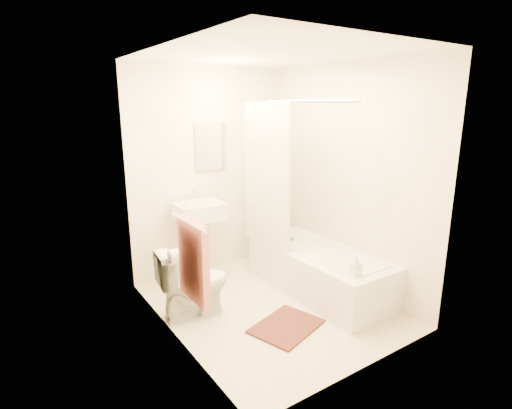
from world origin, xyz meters
TOP-DOWN VIEW (x-y plane):
  - floor at (0.00, 0.00)m, footprint 2.40×2.40m
  - ceiling at (0.00, 0.00)m, footprint 2.40×2.40m
  - wall_back at (0.00, 1.20)m, footprint 2.00×0.02m
  - wall_left at (-1.00, 0.00)m, footprint 0.02×2.40m
  - wall_right at (1.00, 0.00)m, footprint 0.02×2.40m
  - mirror at (0.00, 1.18)m, footprint 0.40×0.03m
  - curtain_rod at (0.30, 0.10)m, footprint 0.03×1.70m
  - shower_curtain at (0.30, 0.50)m, footprint 0.04×0.80m
  - towel_bar at (-0.96, -0.25)m, footprint 0.02×0.60m
  - towel at (-0.93, -0.25)m, footprint 0.06×0.45m
  - toilet_paper at (-0.93, 0.12)m, footprint 0.11×0.12m
  - toilet at (-0.71, 0.26)m, footprint 0.71×0.46m
  - sink at (-0.30, 0.95)m, footprint 0.54×0.44m
  - bathtub at (0.64, -0.02)m, footprint 0.72×1.64m
  - bath_mat at (-0.11, -0.41)m, footprint 0.73×0.63m
  - soap_bottle at (0.46, -0.68)m, footprint 0.10×0.10m
  - scrub_brush at (0.56, 0.47)m, footprint 0.09×0.22m

SIDE VIEW (x-z plane):
  - floor at x=0.00m, z-range 0.00..0.00m
  - bath_mat at x=-0.11m, z-range 0.00..0.02m
  - bathtub at x=0.64m, z-range 0.00..0.46m
  - toilet at x=-0.71m, z-range 0.00..0.66m
  - scrub_brush at x=0.56m, z-range 0.46..0.50m
  - sink at x=-0.30m, z-range 0.00..1.00m
  - soap_bottle at x=0.46m, z-range 0.46..0.65m
  - toilet_paper at x=-0.93m, z-range 0.64..0.76m
  - towel at x=-0.93m, z-range 0.45..1.11m
  - towel_bar at x=-0.96m, z-range 1.09..1.11m
  - wall_back at x=0.00m, z-range 0.00..2.40m
  - wall_left at x=-1.00m, z-range 0.00..2.40m
  - wall_right at x=1.00m, z-range 0.00..2.40m
  - shower_curtain at x=0.30m, z-range 0.44..2.00m
  - mirror at x=0.00m, z-range 1.23..1.77m
  - curtain_rod at x=0.30m, z-range 1.98..2.02m
  - ceiling at x=0.00m, z-range 2.40..2.40m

